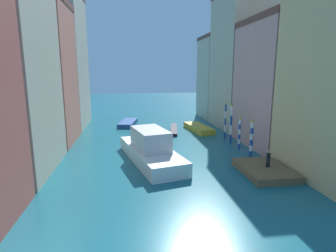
# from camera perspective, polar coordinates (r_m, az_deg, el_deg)

# --- Properties ---
(ground_plane) EXTENTS (154.00, 154.00, 0.00)m
(ground_plane) POSITION_cam_1_polar(r_m,az_deg,el_deg) (39.85, -2.77, -1.94)
(ground_plane) COLOR #196070
(building_left_1) EXTENTS (7.50, 10.78, 17.79)m
(building_left_1) POSITION_cam_1_polar(r_m,az_deg,el_deg) (28.30, -31.13, 9.20)
(building_left_1) COLOR #BCB299
(building_left_1) RESTS_ON ground
(building_left_2) EXTENTS (7.50, 9.66, 17.79)m
(building_left_2) POSITION_cam_1_polar(r_m,az_deg,el_deg) (38.30, -25.03, 9.93)
(building_left_2) COLOR #C6705B
(building_left_2) RESTS_ON ground
(building_left_3) EXTENTS (7.50, 12.00, 21.69)m
(building_left_3) POSITION_cam_1_polar(r_m,az_deg,el_deg) (48.81, -21.58, 12.59)
(building_left_3) COLOR #BCB299
(building_left_3) RESTS_ON ground
(building_right_1) EXTENTS (7.50, 10.97, 15.41)m
(building_right_1) POSITION_cam_1_polar(r_m,az_deg,el_deg) (36.20, 22.01, 8.25)
(building_right_1) COLOR tan
(building_right_1) RESTS_ON ground
(building_right_2) EXTENTS (7.50, 11.34, 21.50)m
(building_right_2) POSITION_cam_1_polar(r_m,az_deg,el_deg) (46.36, 15.14, 12.97)
(building_right_2) COLOR #BCB299
(building_right_2) RESTS_ON ground
(building_right_3) EXTENTS (7.50, 9.06, 15.81)m
(building_right_3) POSITION_cam_1_polar(r_m,az_deg,el_deg) (55.92, 10.81, 9.91)
(building_right_3) COLOR #BCB299
(building_right_3) RESTS_ON ground
(waterfront_dock) EXTENTS (4.04, 5.78, 0.63)m
(waterfront_dock) POSITION_cam_1_polar(r_m,az_deg,el_deg) (26.77, 19.44, -8.66)
(waterfront_dock) COLOR brown
(waterfront_dock) RESTS_ON ground
(person_on_dock) EXTENTS (0.36, 0.36, 1.53)m
(person_on_dock) POSITION_cam_1_polar(r_m,az_deg,el_deg) (26.58, 20.14, -6.53)
(person_on_dock) COLOR black
(person_on_dock) RESTS_ON waterfront_dock
(mooring_pole_0) EXTENTS (0.36, 0.36, 4.16)m
(mooring_pole_0) POSITION_cam_1_polar(r_m,az_deg,el_deg) (30.84, 17.02, -2.35)
(mooring_pole_0) COLOR #1E479E
(mooring_pole_0) RESTS_ON ground
(mooring_pole_1) EXTENTS (0.29, 0.29, 3.83)m
(mooring_pole_1) POSITION_cam_1_polar(r_m,az_deg,el_deg) (33.69, 14.66, -1.37)
(mooring_pole_1) COLOR #1E479E
(mooring_pole_1) RESTS_ON ground
(mooring_pole_2) EXTENTS (0.30, 0.30, 5.14)m
(mooring_pole_2) POSITION_cam_1_polar(r_m,az_deg,el_deg) (35.60, 13.01, 0.46)
(mooring_pole_2) COLOR #1E479E
(mooring_pole_2) RESTS_ON ground
(mooring_pole_3) EXTENTS (0.26, 0.26, 4.98)m
(mooring_pole_3) POSITION_cam_1_polar(r_m,az_deg,el_deg) (38.26, 11.86, 1.13)
(mooring_pole_3) COLOR #1E479E
(mooring_pole_3) RESTS_ON ground
(vaporetto_white) EXTENTS (6.41, 12.47, 3.36)m
(vaporetto_white) POSITION_cam_1_polar(r_m,az_deg,el_deg) (28.49, -3.68, -4.83)
(vaporetto_white) COLOR white
(vaporetto_white) RESTS_ON ground
(gondola_black) EXTENTS (2.30, 8.09, 0.42)m
(gondola_black) POSITION_cam_1_polar(r_m,az_deg,el_deg) (42.77, 1.20, -0.71)
(gondola_black) COLOR black
(gondola_black) RESTS_ON ground
(motorboat_0) EXTENTS (3.58, 6.87, 0.69)m
(motorboat_0) POSITION_cam_1_polar(r_m,az_deg,el_deg) (47.85, -8.35, 0.63)
(motorboat_0) COLOR #234C93
(motorboat_0) RESTS_ON ground
(motorboat_1) EXTENTS (3.41, 7.46, 0.84)m
(motorboat_1) POSITION_cam_1_polar(r_m,az_deg,el_deg) (42.98, 6.37, -0.44)
(motorboat_1) COLOR gold
(motorboat_1) RESTS_ON ground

